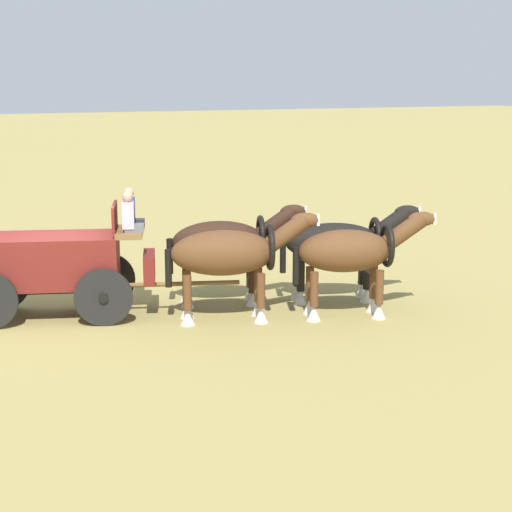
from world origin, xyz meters
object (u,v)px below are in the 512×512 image
Objects in this scene: draft_horse_rear_off at (230,255)px; draft_horse_lead_off at (352,254)px; draft_horse_lead_near at (339,244)px; show_wagon at (57,262)px; draft_horse_rear_near at (225,244)px.

draft_horse_rear_off is 2.61m from draft_horse_lead_off.
draft_horse_lead_near is at bearing 70.57° from draft_horse_lead_off.
show_wagon is 1.89× the size of draft_horse_rear_near.
draft_horse_lead_off is (5.68, -2.64, 0.17)m from show_wagon.
draft_horse_lead_near is 1.30m from draft_horse_lead_off.
show_wagon is 3.68m from draft_horse_rear_off.
draft_horse_lead_off is (2.47, -0.85, -0.03)m from draft_horse_rear_off.
show_wagon reaches higher than draft_horse_lead_near.
show_wagon is 1.94× the size of draft_horse_lead_off.
draft_horse_rear_near reaches higher than draft_horse_lead_near.
draft_horse_rear_off is (-0.42, -1.23, 0.02)m from draft_horse_rear_near.
draft_horse_lead_off is at bearing -45.46° from draft_horse_rear_near.
show_wagon is 1.84× the size of draft_horse_rear_off.
show_wagon is 3.68m from draft_horse_rear_near.
draft_horse_lead_near is at bearing -18.95° from draft_horse_rear_near.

